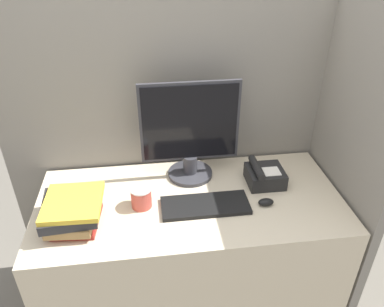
{
  "coord_description": "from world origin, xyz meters",
  "views": [
    {
      "loc": [
        -0.18,
        -1.05,
        1.87
      ],
      "look_at": [
        0.01,
        0.37,
        0.98
      ],
      "focal_mm": 35.0,
      "sensor_mm": 36.0,
      "label": 1
    }
  ],
  "objects": [
    {
      "name": "cubicle_panel_rear",
      "position": [
        0.0,
        0.71,
        0.82
      ],
      "size": [
        1.85,
        0.04,
        1.65
      ],
      "color": "gray",
      "rests_on": "ground_plane"
    },
    {
      "name": "mouse",
      "position": [
        0.34,
        0.25,
        0.76
      ],
      "size": [
        0.07,
        0.04,
        0.03
      ],
      "color": "black",
      "rests_on": "desk"
    },
    {
      "name": "keyboard",
      "position": [
        0.06,
        0.27,
        0.75
      ],
      "size": [
        0.41,
        0.16,
        0.02
      ],
      "color": "black",
      "rests_on": "desk"
    },
    {
      "name": "desk_telephone",
      "position": [
        0.39,
        0.42,
        0.79
      ],
      "size": [
        0.18,
        0.18,
        0.12
      ],
      "color": "black",
      "rests_on": "desk"
    },
    {
      "name": "cubicle_panel_right",
      "position": [
        0.76,
        0.37,
        0.82
      ],
      "size": [
        0.04,
        0.74,
        1.65
      ],
      "color": "gray",
      "rests_on": "ground_plane"
    },
    {
      "name": "desk",
      "position": [
        0.0,
        0.34,
        0.37
      ],
      "size": [
        1.45,
        0.68,
        0.74
      ],
      "color": "beige",
      "rests_on": "ground_plane"
    },
    {
      "name": "coffee_cup",
      "position": [
        -0.23,
        0.32,
        0.8
      ],
      "size": [
        0.1,
        0.1,
        0.1
      ],
      "color": "#BF4C3F",
      "rests_on": "desk"
    },
    {
      "name": "book_stack",
      "position": [
        -0.52,
        0.25,
        0.81
      ],
      "size": [
        0.27,
        0.29,
        0.13
      ],
      "color": "maroon",
      "rests_on": "desk"
    },
    {
      "name": "monitor",
      "position": [
        0.03,
        0.54,
        0.98
      ],
      "size": [
        0.49,
        0.23,
        0.51
      ],
      "color": "#333338",
      "rests_on": "desk"
    }
  ]
}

